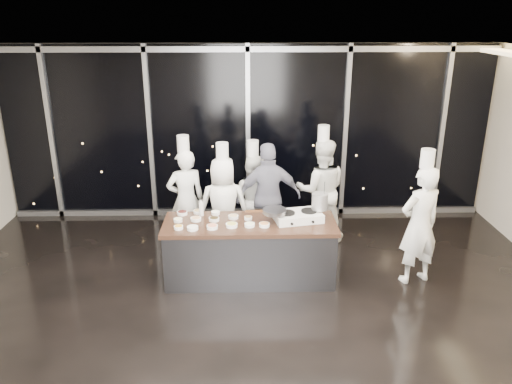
# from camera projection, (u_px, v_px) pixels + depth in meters

# --- Properties ---
(ground) EXTENTS (9.00, 9.00, 0.00)m
(ground) POSITION_uv_depth(u_px,v_px,m) (251.00, 313.00, 6.54)
(ground) COLOR black
(ground) RESTS_ON ground
(room_shell) EXTENTS (9.02, 7.02, 3.21)m
(room_shell) POSITION_uv_depth(u_px,v_px,m) (265.00, 147.00, 5.78)
(room_shell) COLOR beige
(room_shell) RESTS_ON ground
(window_wall) EXTENTS (8.90, 0.11, 3.20)m
(window_wall) POSITION_uv_depth(u_px,v_px,m) (248.00, 133.00, 9.22)
(window_wall) COLOR black
(window_wall) RESTS_ON ground
(demo_counter) EXTENTS (2.46, 0.86, 0.90)m
(demo_counter) POSITION_uv_depth(u_px,v_px,m) (250.00, 251.00, 7.23)
(demo_counter) COLOR #38383D
(demo_counter) RESTS_ON ground
(stove) EXTENTS (0.73, 0.54, 0.14)m
(stove) POSITION_uv_depth(u_px,v_px,m) (298.00, 216.00, 7.13)
(stove) COLOR silver
(stove) RESTS_ON demo_counter
(frying_pan) EXTENTS (0.61, 0.40, 0.06)m
(frying_pan) POSITION_uv_depth(u_px,v_px,m) (274.00, 211.00, 7.03)
(frying_pan) COLOR slate
(frying_pan) RESTS_ON stove
(stock_pot) EXTENTS (0.27, 0.27, 0.23)m
(stock_pot) POSITION_uv_depth(u_px,v_px,m) (320.00, 201.00, 7.15)
(stock_pot) COLOR silver
(stock_pot) RESTS_ON stove
(prep_bowls) EXTENTS (1.36, 0.73, 0.05)m
(prep_bowls) POSITION_uv_depth(u_px,v_px,m) (214.00, 221.00, 7.07)
(prep_bowls) COLOR white
(prep_bowls) RESTS_ON demo_counter
(squeeze_bottle) EXTENTS (0.07, 0.07, 0.25)m
(squeeze_bottle) POSITION_uv_depth(u_px,v_px,m) (201.00, 208.00, 7.28)
(squeeze_bottle) COLOR silver
(squeeze_bottle) RESTS_ON demo_counter
(chef_far_left) EXTENTS (0.71, 0.58, 1.91)m
(chef_far_left) POSITION_uv_depth(u_px,v_px,m) (186.00, 199.00, 8.08)
(chef_far_left) COLOR white
(chef_far_left) RESTS_ON ground
(chef_left) EXTENTS (0.83, 0.58, 1.85)m
(chef_left) POSITION_uv_depth(u_px,v_px,m) (223.00, 206.00, 7.89)
(chef_left) COLOR white
(chef_left) RESTS_ON ground
(chef_center) EXTENTS (0.92, 0.83, 1.76)m
(chef_center) POSITION_uv_depth(u_px,v_px,m) (253.00, 198.00, 8.35)
(chef_center) COLOR white
(chef_center) RESTS_ON ground
(guest) EXTENTS (1.10, 0.58, 1.80)m
(guest) POSITION_uv_depth(u_px,v_px,m) (269.00, 197.00, 8.03)
(guest) COLOR #15173A
(guest) RESTS_ON ground
(chef_right) EXTENTS (0.88, 0.70, 1.99)m
(chef_right) POSITION_uv_depth(u_px,v_px,m) (321.00, 190.00, 8.39)
(chef_right) COLOR white
(chef_right) RESTS_ON ground
(chef_side) EXTENTS (0.74, 0.61, 1.99)m
(chef_side) POSITION_uv_depth(u_px,v_px,m) (420.00, 224.00, 7.03)
(chef_side) COLOR white
(chef_side) RESTS_ON ground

